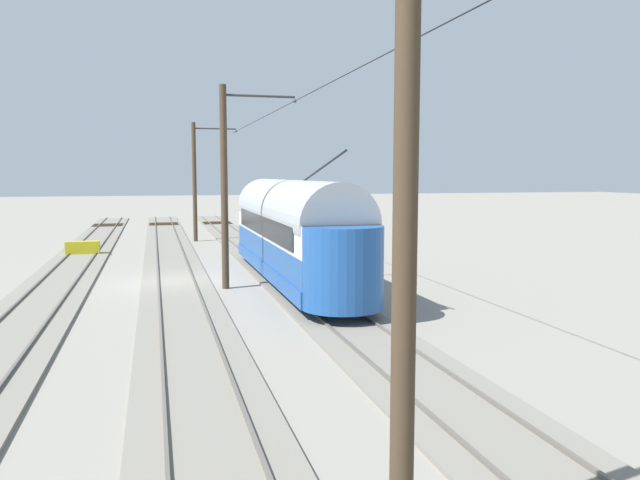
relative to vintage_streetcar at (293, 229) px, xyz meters
name	(u,v)px	position (x,y,z in m)	size (l,w,h in m)	color
ground_plane	(176,283)	(4.73, -1.35, -2.26)	(220.00, 220.00, 0.00)	gray
track_streetcar_siding	(285,276)	(0.00, -1.66, -2.20)	(2.80, 80.00, 0.18)	slate
track_adjacent_siding	(176,280)	(4.73, -1.66, -2.20)	(2.80, 80.00, 0.18)	slate
track_third_siding	(56,285)	(9.46, -1.66, -2.20)	(2.80, 80.00, 0.18)	slate
vintage_streetcar	(293,229)	(0.00, 0.00, 0.00)	(2.65, 16.72, 5.10)	#1E4C93
catenary_pole_foreground	(196,180)	(2.77, -17.76, 1.91)	(3.07, 0.28, 7.99)	#423323
catenary_pole_mid_near	(226,184)	(2.77, 0.51, 1.91)	(3.07, 0.28, 7.99)	#423323
catenary_pole_mid_far	(412,208)	(2.77, 18.79, 1.91)	(3.07, 0.28, 7.99)	#423323
overhead_wire_run	(289,103)	(0.06, -0.27, 5.19)	(2.86, 40.55, 0.18)	black
switch_stand	(291,246)	(-1.57, -7.47, -1.56)	(0.50, 0.30, 1.24)	black
track_end_bumper	(83,248)	(9.46, -11.76, -1.86)	(1.80, 0.60, 0.80)	#B2A519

